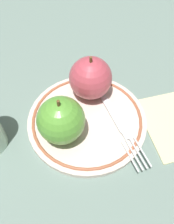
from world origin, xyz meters
TOP-DOWN VIEW (x-y plane):
  - ground_plane at (0.00, 0.00)m, footprint 2.00×2.00m
  - plate at (-0.01, 0.01)m, footprint 0.23×0.23m
  - apple_red_whole at (-0.06, -0.01)m, footprint 0.08×0.08m
  - apple_second_whole at (0.01, 0.07)m, footprint 0.08×0.08m
  - fork at (0.04, -0.02)m, footprint 0.05×0.18m

SIDE VIEW (x-z plane):
  - ground_plane at x=0.00m, z-range 0.00..0.00m
  - plate at x=-0.01m, z-range 0.00..0.01m
  - fork at x=0.04m, z-range 0.01..0.02m
  - apple_red_whole at x=-0.06m, z-range 0.01..0.10m
  - apple_second_whole at x=0.01m, z-range 0.01..0.10m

